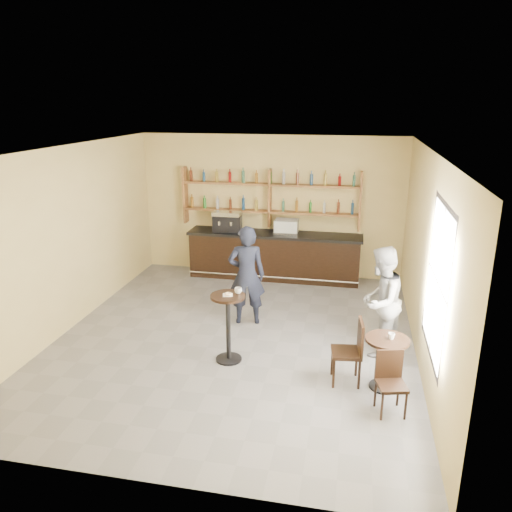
% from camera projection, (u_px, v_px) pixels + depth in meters
% --- Properties ---
extents(floor, '(7.00, 7.00, 0.00)m').
position_uv_depth(floor, '(236.00, 338.00, 8.62)').
color(floor, slate).
rests_on(floor, ground).
extents(ceiling, '(7.00, 7.00, 0.00)m').
position_uv_depth(ceiling, '(233.00, 150.00, 7.66)').
color(ceiling, white).
rests_on(ceiling, wall_back).
extents(wall_back, '(7.00, 0.00, 7.00)m').
position_uv_depth(wall_back, '(271.00, 206.00, 11.41)').
color(wall_back, '#E1C980').
rests_on(wall_back, floor).
extents(wall_front, '(7.00, 0.00, 7.00)m').
position_uv_depth(wall_front, '(149.00, 351.00, 4.87)').
color(wall_front, '#E1C980').
rests_on(wall_front, floor).
extents(wall_left, '(0.00, 7.00, 7.00)m').
position_uv_depth(wall_left, '(68.00, 240.00, 8.70)').
color(wall_left, '#E1C980').
rests_on(wall_left, floor).
extents(wall_right, '(0.00, 7.00, 7.00)m').
position_uv_depth(wall_right, '(426.00, 261.00, 7.57)').
color(wall_right, '#E1C980').
rests_on(wall_right, floor).
extents(window_pane, '(0.00, 2.00, 2.00)m').
position_uv_depth(window_pane, '(438.00, 281.00, 6.42)').
color(window_pane, white).
rests_on(window_pane, wall_right).
extents(window_frame, '(0.04, 1.70, 2.10)m').
position_uv_depth(window_frame, '(437.00, 281.00, 6.42)').
color(window_frame, black).
rests_on(window_frame, wall_right).
extents(shelf_unit, '(4.00, 0.26, 1.40)m').
position_uv_depth(shelf_unit, '(270.00, 198.00, 11.23)').
color(shelf_unit, brown).
rests_on(shelf_unit, wall_back).
extents(liquor_bottles, '(3.68, 0.10, 1.00)m').
position_uv_depth(liquor_bottles, '(270.00, 191.00, 11.17)').
color(liquor_bottles, '#8C5919').
rests_on(liquor_bottles, shelf_unit).
extents(bar_counter, '(3.92, 0.77, 1.06)m').
position_uv_depth(bar_counter, '(274.00, 255.00, 11.38)').
color(bar_counter, black).
rests_on(bar_counter, floor).
extents(espresso_machine, '(0.68, 0.47, 0.45)m').
position_uv_depth(espresso_machine, '(227.00, 221.00, 11.35)').
color(espresso_machine, black).
rests_on(espresso_machine, bar_counter).
extents(pastry_case, '(0.57, 0.47, 0.32)m').
position_uv_depth(pastry_case, '(287.00, 227.00, 11.12)').
color(pastry_case, silver).
rests_on(pastry_case, bar_counter).
extents(pedestal_table, '(0.62, 0.62, 1.10)m').
position_uv_depth(pedestal_table, '(228.00, 328.00, 7.73)').
color(pedestal_table, black).
rests_on(pedestal_table, floor).
extents(napkin, '(0.18, 0.18, 0.00)m').
position_uv_depth(napkin, '(228.00, 295.00, 7.56)').
color(napkin, white).
rests_on(napkin, pedestal_table).
extents(donut, '(0.13, 0.13, 0.04)m').
position_uv_depth(donut, '(228.00, 294.00, 7.55)').
color(donut, tan).
rests_on(donut, napkin).
extents(cup_pedestal, '(0.13, 0.13, 0.09)m').
position_uv_depth(cup_pedestal, '(238.00, 291.00, 7.62)').
color(cup_pedestal, white).
rests_on(cup_pedestal, pedestal_table).
extents(man_main, '(0.75, 0.57, 1.83)m').
position_uv_depth(man_main, '(247.00, 275.00, 8.97)').
color(man_main, black).
rests_on(man_main, floor).
extents(cafe_table, '(0.74, 0.74, 0.77)m').
position_uv_depth(cafe_table, '(385.00, 363.00, 7.03)').
color(cafe_table, black).
rests_on(cafe_table, floor).
extents(cup_cafe, '(0.11, 0.11, 0.09)m').
position_uv_depth(cup_cafe, '(391.00, 336.00, 6.89)').
color(cup_cafe, white).
rests_on(cup_cafe, cafe_table).
extents(chair_west, '(0.46, 0.46, 0.97)m').
position_uv_depth(chair_west, '(346.00, 352.00, 7.15)').
color(chair_west, black).
rests_on(chair_west, floor).
extents(chair_south, '(0.44, 0.44, 0.84)m').
position_uv_depth(chair_south, '(392.00, 385.00, 6.45)').
color(chair_south, black).
rests_on(chair_south, floor).
extents(patron_second, '(0.96, 1.06, 1.78)m').
position_uv_depth(patron_second, '(380.00, 301.00, 7.88)').
color(patron_second, '#949599').
rests_on(patron_second, floor).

